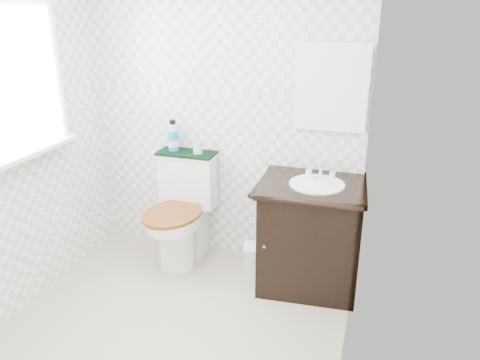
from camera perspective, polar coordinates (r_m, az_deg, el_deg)
The scene contains 12 objects.
floor at distance 3.21m, azimuth -9.09°, elevation -18.42°, with size 2.40×2.40×0.00m, color #B8AD94.
wall_back at distance 3.69m, azimuth -1.94°, elevation 8.03°, with size 2.40×2.40×0.00m, color white.
wall_right at distance 2.34m, azimuth 14.05°, elevation -0.25°, with size 2.40×2.40×0.00m, color white.
window at distance 3.36m, azimuth -25.64°, elevation 10.85°, with size 0.02×0.70×0.90m, color white.
mirror at distance 3.44m, azimuth 11.06°, elevation 10.97°, with size 0.50×0.02×0.60m, color silver.
toilet at distance 3.85m, azimuth -6.98°, elevation -4.45°, with size 0.48×0.67×0.88m.
vanity at distance 3.50m, azimuth 8.59°, elevation -6.28°, with size 0.79×0.69×0.92m.
trash_bin at distance 3.61m, azimuth 2.19°, elevation -10.15°, with size 0.25×0.22×0.31m.
towel at distance 3.77m, azimuth -6.54°, elevation 3.28°, with size 0.47×0.22×0.02m, color black.
mouthwash_bottle at distance 3.80m, azimuth -8.15°, elevation 5.27°, with size 0.09×0.09×0.25m.
cup at distance 3.72m, azimuth -5.19°, elevation 3.96°, with size 0.08×0.08×0.09m, color #86BADC.
soap_bar at distance 3.43m, azimuth 9.25°, elevation 0.30°, with size 0.06×0.04×0.02m, color #1A777F.
Camera 1 is at (1.19, -2.19, 2.02)m, focal length 35.00 mm.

